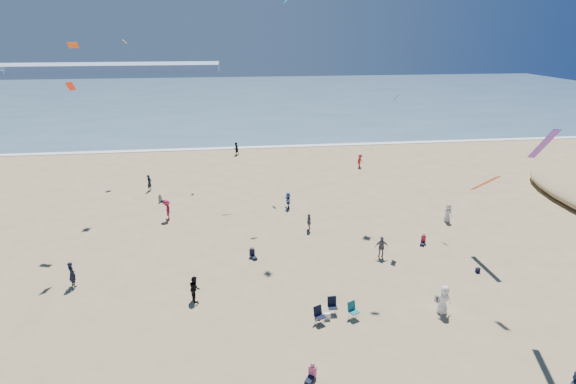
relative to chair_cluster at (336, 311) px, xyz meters
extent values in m
cube|color=#476B84|center=(-4.33, 90.09, -0.47)|extent=(220.00, 100.00, 0.06)
cube|color=white|center=(-4.33, 40.09, -0.46)|extent=(220.00, 1.20, 0.08)
cube|color=#7A8EA8|center=(-64.33, 165.09, 1.10)|extent=(110.00, 20.00, 3.20)
imported|color=black|center=(-8.04, 2.94, 0.30)|extent=(0.83, 0.94, 1.61)
imported|color=white|center=(6.30, -0.24, 0.38)|extent=(0.95, 0.71, 1.75)
imported|color=slate|center=(0.51, 11.90, 0.26)|extent=(0.44, 0.91, 1.51)
imported|color=silver|center=(12.61, 12.24, 0.31)|extent=(0.77, 0.93, 1.62)
imported|color=slate|center=(4.93, 6.77, 0.32)|extent=(1.01, 0.53, 1.64)
imported|color=maroon|center=(-11.23, 15.71, 0.40)|extent=(0.85, 1.25, 1.80)
imported|color=black|center=(-13.97, 23.65, 0.34)|extent=(0.59, 0.72, 1.68)
imported|color=black|center=(-15.91, 5.50, 0.36)|extent=(0.74, 0.74, 1.73)
imported|color=#39539D|center=(-0.54, 17.10, 0.25)|extent=(0.46, 1.40, 1.51)
imported|color=black|center=(-4.96, 36.51, 0.34)|extent=(1.04, 1.00, 1.68)
imported|color=red|center=(9.66, 29.01, 0.28)|extent=(1.14, 1.12, 1.57)
cube|color=white|center=(-0.49, -0.01, -0.30)|extent=(0.35, 0.20, 0.40)
cube|color=black|center=(-1.00, 0.16, -0.31)|extent=(0.30, 0.22, 0.38)
cube|color=black|center=(10.76, 3.84, -0.33)|extent=(0.28, 0.18, 0.34)
cube|color=blue|center=(0.48, 26.81, 17.69)|extent=(0.43, 0.73, 0.35)
cube|color=#55269D|center=(6.89, 11.40, 10.33)|extent=(0.64, 0.83, 0.41)
cube|color=red|center=(-16.04, 11.28, 11.45)|extent=(0.46, 0.80, 0.55)
cube|color=yellow|center=(-16.37, 31.29, 13.82)|extent=(0.46, 0.56, 0.43)
cube|color=#EE4D0E|center=(-16.94, 16.00, 13.94)|extent=(0.87, 0.44, 0.43)
cube|color=#6229A4|center=(10.23, -0.74, 9.55)|extent=(0.35, 3.14, 2.21)
cube|color=#FF491A|center=(12.24, 6.97, 4.77)|extent=(0.35, 2.64, 1.87)
camera|label=1|loc=(-5.42, -21.12, 15.03)|focal=28.00mm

